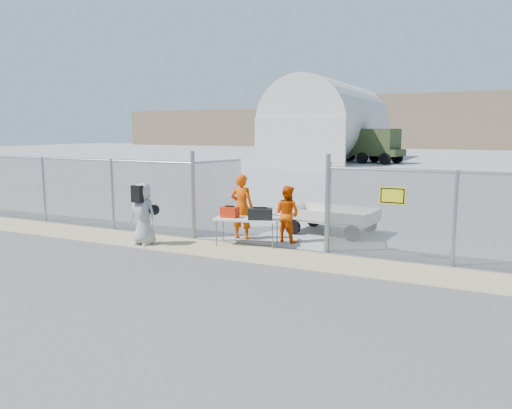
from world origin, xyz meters
The scene contains 14 objects.
ground centered at (0.00, 0.00, 0.00)m, with size 160.00×160.00×0.00m, color #474747.
tarmac_inside centered at (0.00, 42.00, 0.01)m, with size 160.00×80.00×0.01m, color gray.
dirt_strip centered at (0.00, 1.00, 0.01)m, with size 44.00×1.60×0.01m, color tan.
distant_hills centered at (5.00, 78.00, 4.50)m, with size 140.00×6.00×9.00m, color #7F684F, non-canonical shape.
chain_link_fence centered at (0.00, 2.00, 1.10)m, with size 40.00×0.20×2.20m, color gray, non-canonical shape.
quonset_hangar centered at (-10.00, 40.00, 4.00)m, with size 9.00×18.00×8.00m, color beige, non-canonical shape.
folding_table centered at (-0.19, 1.82, 0.37)m, with size 1.73×0.72×0.74m, color silver, non-canonical shape.
orange_bag centered at (-0.68, 1.76, 0.88)m, with size 0.45×0.30×0.28m, color red.
black_duffel centered at (0.22, 1.81, 0.89)m, with size 0.62×0.36×0.30m, color black.
security_worker_left centered at (-0.67, 2.45, 0.93)m, with size 0.68×0.45×1.86m, color #E04901.
security_worker_right centered at (0.62, 2.70, 0.79)m, with size 0.77×0.60×1.57m, color #E04901.
visitor centered at (-2.73, 0.65, 0.85)m, with size 0.83×0.54×1.69m, color #9E9E9E.
utility_trailer centered at (1.40, 4.31, 0.41)m, with size 3.39×1.74×0.82m, color silver, non-canonical shape.
military_truck centered at (-5.49, 37.23, 1.60)m, with size 6.72×2.48×3.21m, color #303E1D, non-canonical shape.
Camera 1 is at (5.81, -9.93, 3.09)m, focal length 35.00 mm.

